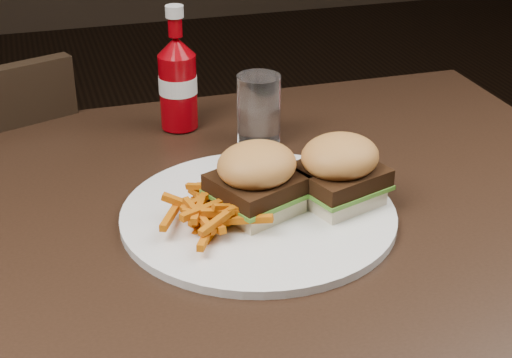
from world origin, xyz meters
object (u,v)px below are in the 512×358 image
object	(u,v)px
dining_table	(183,235)
ketchup_bottle	(178,91)
plate	(258,215)
tumbler	(259,109)

from	to	relation	value
dining_table	ketchup_bottle	bearing A→B (deg)	78.67
dining_table	plate	bearing A→B (deg)	-13.19
ketchup_bottle	tumbler	size ratio (longest dim) A/B	1.14
dining_table	plate	distance (m)	0.10
plate	tumbler	world-z (taller)	tumbler
plate	ketchup_bottle	bearing A→B (deg)	96.60
plate	tumbler	xyz separation A→B (m)	(0.07, 0.21, 0.05)
dining_table	ketchup_bottle	size ratio (longest dim) A/B	10.45
plate	ketchup_bottle	world-z (taller)	ketchup_bottle
plate	tumbler	size ratio (longest dim) A/B	3.38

